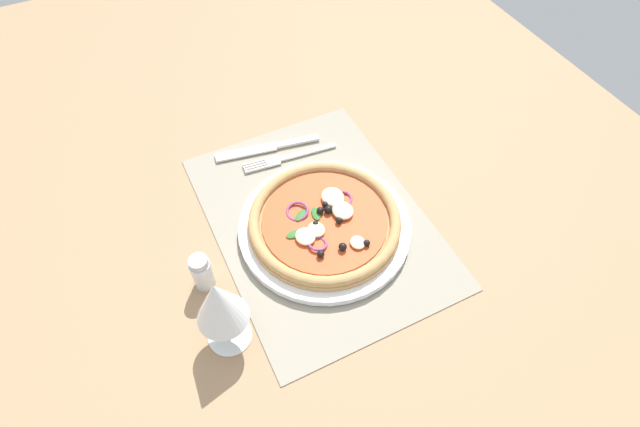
# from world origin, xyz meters

# --- Properties ---
(ground_plane) EXTENTS (1.90, 1.40, 0.02)m
(ground_plane) POSITION_xyz_m (0.00, 0.00, -0.01)
(ground_plane) COLOR #9E7A56
(placemat) EXTENTS (0.47, 0.34, 0.00)m
(placemat) POSITION_xyz_m (0.00, 0.00, 0.00)
(placemat) COLOR gray
(placemat) RESTS_ON ground_plane
(plate) EXTENTS (0.29, 0.29, 0.01)m
(plate) POSITION_xyz_m (-0.02, -0.00, 0.01)
(plate) COLOR white
(plate) RESTS_ON placemat
(pizza) EXTENTS (0.25, 0.25, 0.03)m
(pizza) POSITION_xyz_m (-0.02, -0.00, 0.03)
(pizza) COLOR tan
(pizza) RESTS_ON plate
(fork) EXTENTS (0.03, 0.18, 0.00)m
(fork) POSITION_xyz_m (0.15, -0.01, 0.01)
(fork) COLOR silver
(fork) RESTS_ON placemat
(knife) EXTENTS (0.05, 0.20, 0.01)m
(knife) POSITION_xyz_m (0.19, 0.02, 0.01)
(knife) COLOR silver
(knife) RESTS_ON placemat
(wine_glass) EXTENTS (0.07, 0.07, 0.15)m
(wine_glass) POSITION_xyz_m (-0.13, 0.21, 0.10)
(wine_glass) COLOR silver
(wine_glass) RESTS_ON ground_plane
(pepper_shaker) EXTENTS (0.03, 0.03, 0.07)m
(pepper_shaker) POSITION_xyz_m (-0.03, 0.21, 0.03)
(pepper_shaker) COLOR silver
(pepper_shaker) RESTS_ON ground_plane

